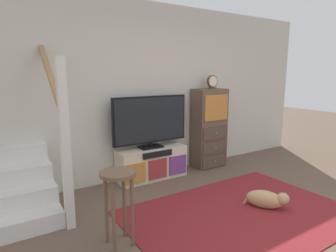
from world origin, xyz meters
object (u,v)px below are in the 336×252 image
Objects in this scene: side_cabinet at (209,128)px; dog at (267,199)px; media_console at (152,163)px; bar_stool_near at (118,191)px; television at (151,121)px; desk_clock at (212,82)px.

side_cabinet is 1.80m from dog.
bar_stool_near reaches higher than media_console.
desk_clock reaches higher than television.
television is 1.97m from dog.
dog is at bearing -8.50° from bar_stool_near.
side_cabinet is 2.67m from bar_stool_near.
side_cabinet reaches higher than television.
media_console is 0.68m from television.
media_console is at bearing 50.61° from bar_stool_near.
bar_stool_near is at bearing -129.39° from media_console.
media_console is 0.80× the size of side_cabinet.
bar_stool_near is (-1.12, -1.37, 0.30)m from media_console.
side_cabinet is at bearing -0.67° from television.
dog is (0.70, -1.64, -0.13)m from media_console.
television reaches higher than dog.
bar_stool_near reaches higher than dog.
side_cabinet is at bearing 74.29° from dog.
side_cabinet is 2.80× the size of dog.
desk_clock is at bearing 73.08° from dog.
desk_clock is 2.19m from dog.
side_cabinet is (1.16, -0.01, -0.24)m from television.
dog is at bearing -66.99° from media_console.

